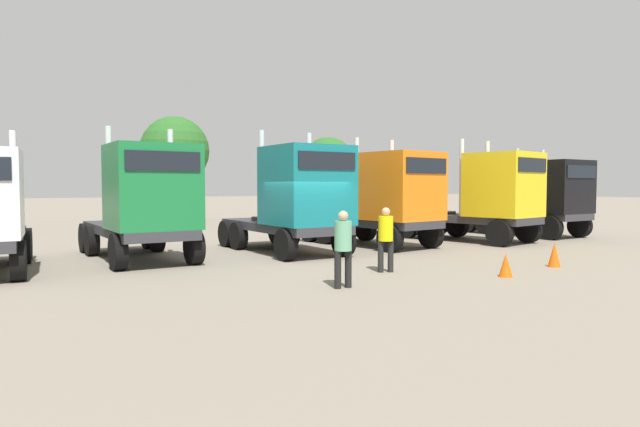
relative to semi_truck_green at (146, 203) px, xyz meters
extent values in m
plane|color=gray|center=(4.65, -1.68, -1.84)|extent=(200.00, 200.00, 0.00)
cylinder|color=silver|center=(-3.52, 0.14, 0.64)|extent=(0.19, 0.19, 2.83)
cylinder|color=black|center=(-3.48, -1.77, -1.34)|extent=(0.41, 1.03, 1.01)
cylinder|color=black|center=(-3.28, 1.65, -1.34)|extent=(0.41, 1.03, 1.01)
cylinder|color=black|center=(-3.22, 2.75, -1.34)|extent=(0.41, 1.03, 1.01)
cube|color=#333338|center=(-0.07, 1.25, -0.90)|extent=(2.55, 6.29, 0.30)
cube|color=#197238|center=(0.04, -0.72, 0.49)|extent=(2.53, 2.37, 2.49)
cube|color=black|center=(0.11, -1.85, 1.21)|extent=(2.10, 0.16, 0.55)
cylinder|color=silver|center=(0.92, 0.60, 0.79)|extent=(0.19, 0.19, 3.09)
cylinder|color=silver|center=(-0.98, 0.49, 0.79)|extent=(0.19, 0.19, 3.09)
cylinder|color=#333338|center=(-0.15, 2.60, -0.69)|extent=(1.16, 1.16, 0.12)
cylinder|color=black|center=(1.16, -1.07, -1.32)|extent=(0.41, 1.06, 1.04)
cylinder|color=black|center=(-1.03, -1.20, -1.32)|extent=(0.41, 1.06, 1.04)
cylinder|color=black|center=(0.94, 2.79, -1.32)|extent=(0.41, 1.06, 1.04)
cylinder|color=black|center=(-1.26, 2.67, -1.32)|extent=(0.41, 1.06, 1.04)
cylinder|color=black|center=(0.88, 3.89, -1.32)|extent=(0.41, 1.06, 1.04)
cylinder|color=black|center=(-1.32, 3.76, -1.32)|extent=(0.41, 1.06, 1.04)
cube|color=#333338|center=(4.90, 0.64, -0.92)|extent=(2.48, 6.10, 0.30)
cube|color=#14727A|center=(4.98, -1.09, 0.53)|extent=(2.52, 2.66, 2.61)
cube|color=black|center=(5.04, -2.38, 1.31)|extent=(2.10, 0.14, 0.55)
cylinder|color=silver|center=(5.86, 0.38, 0.83)|extent=(0.19, 0.19, 3.21)
cylinder|color=silver|center=(3.96, 0.29, 0.83)|extent=(0.19, 0.19, 3.21)
cylinder|color=#333338|center=(4.84, 1.96, -0.71)|extent=(1.15, 1.15, 0.12)
cylinder|color=black|center=(6.11, -1.61, -1.33)|extent=(0.40, 1.04, 1.02)
cylinder|color=black|center=(3.91, -1.71, -1.33)|extent=(0.40, 1.04, 1.02)
cylinder|color=black|center=(5.93, 2.09, -1.33)|extent=(0.40, 1.04, 1.02)
cylinder|color=black|center=(3.73, 1.99, -1.33)|extent=(0.40, 1.04, 1.02)
cylinder|color=black|center=(5.88, 3.19, -1.33)|extent=(0.40, 1.04, 1.02)
cylinder|color=black|center=(3.68, 3.09, -1.33)|extent=(0.40, 1.04, 1.02)
cube|color=#333338|center=(8.85, 0.92, -0.90)|extent=(3.10, 6.19, 0.30)
cube|color=orange|center=(9.12, -0.77, 0.51)|extent=(2.76, 2.85, 2.52)
cube|color=black|center=(9.32, -2.02, 1.24)|extent=(2.08, 0.37, 0.55)
cylinder|color=silver|center=(9.84, 0.76, 0.81)|extent=(0.21, 0.21, 3.12)
cylinder|color=silver|center=(7.96, 0.47, 0.81)|extent=(0.21, 0.21, 3.12)
cylinder|color=#333338|center=(8.65, 2.21, -0.69)|extent=(1.26, 1.26, 0.12)
cylinder|color=black|center=(10.29, -1.14, -1.32)|extent=(0.51, 1.08, 1.04)
cylinder|color=black|center=(8.12, -1.48, -1.32)|extent=(0.51, 1.08, 1.04)
cylinder|color=black|center=(9.73, 2.44, -1.32)|extent=(0.51, 1.08, 1.04)
cylinder|color=black|center=(7.55, 2.09, -1.32)|extent=(0.51, 1.08, 1.04)
cylinder|color=black|center=(9.55, 3.52, -1.32)|extent=(0.51, 1.08, 1.04)
cylinder|color=black|center=(7.38, 3.18, -1.32)|extent=(0.51, 1.08, 1.04)
cube|color=#333338|center=(13.55, 0.29, -0.88)|extent=(3.33, 6.12, 0.30)
cube|color=yellow|center=(13.89, -1.36, 0.56)|extent=(2.84, 2.87, 2.59)
cube|color=black|center=(14.14, -2.57, 1.33)|extent=(2.06, 0.46, 0.55)
cylinder|color=silver|center=(14.55, 0.17, 0.86)|extent=(0.21, 0.21, 3.19)
cylinder|color=silver|center=(12.69, -0.22, 0.86)|extent=(0.21, 0.21, 3.19)
cylinder|color=#333338|center=(13.29, 1.53, -0.67)|extent=(1.30, 1.30, 0.12)
cylinder|color=black|center=(15.07, -1.65, -1.31)|extent=(0.56, 1.11, 1.06)
cylinder|color=black|center=(12.92, -2.09, -1.31)|extent=(0.56, 1.11, 1.06)
cylinder|color=black|center=(14.37, 1.78, -1.31)|extent=(0.56, 1.11, 1.06)
cylinder|color=black|center=(12.21, 1.33, -1.31)|extent=(0.56, 1.11, 1.06)
cylinder|color=black|center=(14.14, 2.86, -1.31)|extent=(0.56, 1.11, 1.06)
cylinder|color=black|center=(11.99, 2.41, -1.31)|extent=(0.56, 1.11, 1.06)
cube|color=#333338|center=(17.87, 1.03, -0.87)|extent=(2.58, 6.00, 0.30)
cube|color=black|center=(17.98, -0.67, 0.47)|extent=(2.56, 2.60, 2.37)
cube|color=black|center=(18.06, -1.92, 1.13)|extent=(2.10, 0.18, 0.55)
cylinder|color=silver|center=(18.84, 0.76, 0.77)|extent=(0.19, 0.19, 2.97)
cylinder|color=silver|center=(16.94, 0.63, 0.77)|extent=(0.19, 0.19, 2.97)
cylinder|color=#333338|center=(17.78, 2.32, -0.66)|extent=(1.17, 1.17, 0.12)
cylinder|color=black|center=(19.11, -1.13, -1.31)|extent=(0.42, 1.10, 1.08)
cylinder|color=black|center=(16.92, -1.27, -1.31)|extent=(0.42, 1.10, 1.08)
cylinder|color=black|center=(18.88, 2.43, -1.31)|extent=(0.42, 1.10, 1.08)
cylinder|color=black|center=(16.68, 2.28, -1.31)|extent=(0.42, 1.10, 1.08)
cylinder|color=black|center=(18.80, 3.53, -1.31)|extent=(0.42, 1.10, 1.08)
cylinder|color=black|center=(16.61, 3.38, -1.31)|extent=(0.42, 1.10, 1.08)
cylinder|color=black|center=(5.46, -5.12, -1.41)|extent=(0.21, 0.21, 0.86)
cylinder|color=black|center=(5.20, -5.02, -1.41)|extent=(0.21, 0.21, 0.86)
cylinder|color=yellow|center=(5.33, -5.07, -0.64)|extent=(0.52, 0.52, 0.68)
sphere|color=tan|center=(5.33, -5.07, -0.18)|extent=(0.23, 0.23, 0.23)
cylinder|color=black|center=(3.21, -6.51, -1.41)|extent=(0.16, 0.16, 0.87)
cylinder|color=black|center=(2.93, -6.50, -1.41)|extent=(0.16, 0.16, 0.87)
cylinder|color=#66AC81|center=(3.07, -6.50, -0.63)|extent=(0.41, 0.41, 0.69)
sphere|color=tan|center=(3.07, -6.50, -0.16)|extent=(0.24, 0.24, 0.24)
cone|color=#F2590C|center=(7.57, -7.26, -1.53)|extent=(0.36, 0.36, 0.63)
cone|color=#F2590C|center=(10.21, -6.68, -1.48)|extent=(0.36, 0.36, 0.73)
cylinder|color=#4C3823|center=(5.39, 17.30, -0.42)|extent=(0.36, 0.36, 2.85)
sphere|color=#286023|center=(5.39, 17.30, 2.71)|extent=(4.25, 4.25, 4.25)
cylinder|color=#4C3823|center=(15.96, 16.45, -0.69)|extent=(0.36, 0.36, 2.30)
sphere|color=#286023|center=(15.96, 16.45, 2.00)|extent=(3.86, 3.86, 3.86)
camera|label=1|loc=(-3.60, -17.35, 0.54)|focal=31.06mm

